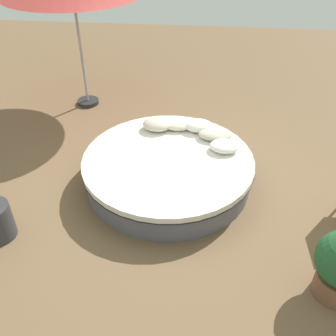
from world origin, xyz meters
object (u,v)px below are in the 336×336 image
(throw_pillow_2, at_px, (198,125))
(throw_pillow_4, at_px, (157,124))
(throw_pillow_1, at_px, (215,135))
(round_bed, at_px, (168,170))
(throw_pillow_0, at_px, (224,146))
(throw_pillow_3, at_px, (177,124))

(throw_pillow_2, relative_size, throw_pillow_4, 1.00)
(throw_pillow_1, relative_size, throw_pillow_2, 1.13)
(round_bed, bearing_deg, throw_pillow_0, 18.74)
(throw_pillow_2, distance_m, throw_pillow_4, 0.67)
(round_bed, relative_size, throw_pillow_1, 4.85)
(throw_pillow_0, xyz_separation_m, throw_pillow_2, (-0.41, 0.54, 0.01))
(throw_pillow_3, bearing_deg, round_bed, -94.61)
(throw_pillow_2, bearing_deg, throw_pillow_4, -177.68)
(round_bed, distance_m, throw_pillow_3, 0.92)
(round_bed, bearing_deg, throw_pillow_1, 40.95)
(round_bed, xyz_separation_m, throw_pillow_2, (0.42, 0.83, 0.32))
(throw_pillow_1, bearing_deg, round_bed, -139.05)
(throw_pillow_0, relative_size, throw_pillow_4, 0.93)
(throw_pillow_4, bearing_deg, throw_pillow_2, 2.32)
(throw_pillow_0, xyz_separation_m, throw_pillow_1, (-0.14, 0.32, -0.00))
(throw_pillow_4, bearing_deg, throw_pillow_0, -25.50)
(throw_pillow_2, bearing_deg, throw_pillow_0, -52.82)
(throw_pillow_1, height_order, throw_pillow_3, throw_pillow_3)
(throw_pillow_2, height_order, throw_pillow_4, throw_pillow_4)
(throw_pillow_0, bearing_deg, throw_pillow_3, 142.71)
(throw_pillow_0, bearing_deg, throw_pillow_2, 127.18)
(round_bed, relative_size, throw_pillow_4, 5.44)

